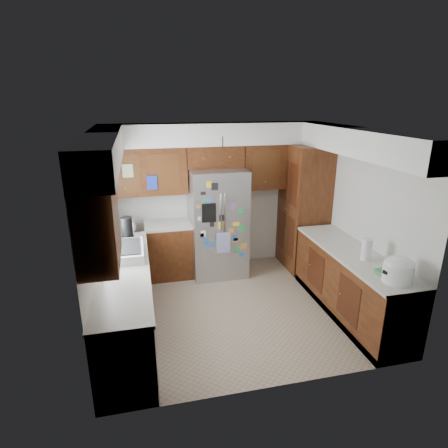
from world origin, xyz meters
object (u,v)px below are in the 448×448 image
Objects in this scene: pantry at (303,208)px; paper_towel at (367,250)px; rice_cooker at (398,269)px; fridge at (218,223)px.

paper_towel is at bearing -90.04° from pantry.
rice_cooker is (-0.00, -2.49, -0.00)m from pantry.
fridge is (-1.50, 0.05, -0.17)m from pantry.
fridge is 5.31× the size of rice_cooker.
fridge is 2.45m from paper_towel.
pantry is 2.49m from rice_cooker.
fridge is at bearing 120.52° from rice_cooker.
pantry reaches higher than paper_towel.
paper_towel is (1.50, -1.94, 0.16)m from fridge.
paper_towel is at bearing -52.26° from fridge.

